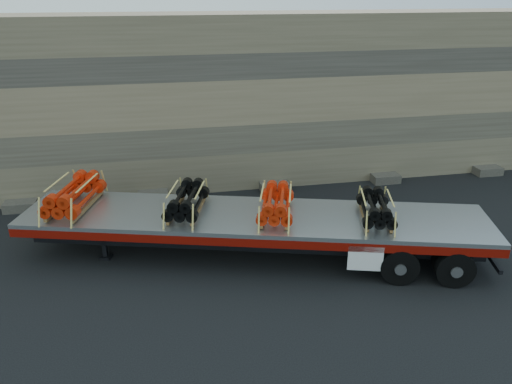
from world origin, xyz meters
TOP-DOWN VIEW (x-y plane):
  - ground at (0.00, 0.00)m, footprint 120.00×120.00m
  - rock_wall at (0.00, 6.50)m, footprint 44.00×3.00m
  - trailer at (0.10, -0.46)m, footprint 14.58×6.72m
  - bundle_front at (-5.36, 1.15)m, footprint 1.82×2.63m
  - bundle_midfront at (-1.90, 0.13)m, footprint 1.59×2.30m
  - bundle_midrear at (0.76, -0.65)m, footprint 1.59×2.30m
  - bundle_rear at (3.65, -1.50)m, footprint 1.49×2.15m

SIDE VIEW (x-z plane):
  - ground at x=0.00m, z-range 0.00..0.00m
  - trailer at x=0.10m, z-range 0.00..1.44m
  - bundle_rear at x=3.65m, z-range 1.44..2.13m
  - bundle_midrear at x=0.76m, z-range 1.44..2.18m
  - bundle_midfront at x=-1.90m, z-range 1.44..2.18m
  - bundle_front at x=-5.36m, z-range 1.44..2.29m
  - rock_wall at x=0.00m, z-range 0.00..7.00m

